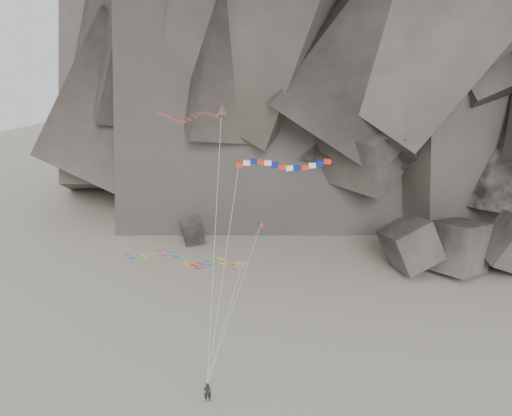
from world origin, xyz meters
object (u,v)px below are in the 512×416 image
(delta_kite, at_px, (185,116))
(pennant_kite, at_px, (252,249))
(kite_flyer, at_px, (207,391))
(banner_kite, at_px, (282,166))
(parafoil_kite, at_px, (177,258))

(delta_kite, xyz_separation_m, pennant_kite, (9.75, -6.20, -10.90))
(kite_flyer, relative_size, banner_kite, 0.11)
(banner_kite, xyz_separation_m, pennant_kite, (-2.04, -2.25, -7.50))
(kite_flyer, xyz_separation_m, parafoil_kite, (-6.68, 7.30, 9.78))
(delta_kite, bearing_deg, parafoil_kite, -64.82)
(delta_kite, bearing_deg, kite_flyer, -32.94)
(kite_flyer, bearing_deg, delta_kite, -81.04)
(banner_kite, distance_m, parafoil_kite, 16.13)
(kite_flyer, height_order, pennant_kite, pennant_kite)
(delta_kite, relative_size, banner_kite, 1.20)
(delta_kite, bearing_deg, pennant_kite, -8.67)
(pennant_kite, bearing_deg, kite_flyer, -113.71)
(pennant_kite, bearing_deg, parafoil_kite, 174.18)
(banner_kite, height_order, pennant_kite, banner_kite)
(delta_kite, relative_size, pennant_kite, 1.66)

